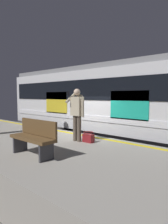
# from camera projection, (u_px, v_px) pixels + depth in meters

# --- Properties ---
(ground_plane) EXTENTS (24.40, 24.40, 0.00)m
(ground_plane) POSITION_uv_depth(u_px,v_px,m) (81.00, 157.00, 8.03)
(ground_plane) COLOR #4C4742
(platform) EXTENTS (15.02, 4.12, 1.02)m
(platform) POSITION_uv_depth(u_px,v_px,m) (39.00, 157.00, 6.44)
(platform) COLOR #9E998E
(platform) RESTS_ON ground
(safety_line) EXTENTS (14.72, 0.16, 0.01)m
(safety_line) POSITION_uv_depth(u_px,v_px,m) (76.00, 134.00, 7.72)
(safety_line) COLOR yellow
(safety_line) RESTS_ON platform
(track_rail_near) EXTENTS (19.53, 0.08, 0.16)m
(track_rail_near) POSITION_uv_depth(u_px,v_px,m) (101.00, 148.00, 9.08)
(track_rail_near) COLOR slate
(track_rail_near) RESTS_ON ground
(track_rail_far) EXTENTS (19.53, 0.08, 0.16)m
(track_rail_far) POSITION_uv_depth(u_px,v_px,m) (118.00, 143.00, 10.15)
(track_rail_far) COLOR slate
(track_rail_far) RESTS_ON ground
(train_carriage) EXTENTS (11.72, 2.81, 3.77)m
(train_carriage) POSITION_uv_depth(u_px,v_px,m) (105.00, 98.00, 9.62)
(train_carriage) COLOR silver
(train_carriage) RESTS_ON ground
(passenger) EXTENTS (0.57, 0.55, 1.74)m
(passenger) POSITION_uv_depth(u_px,v_px,m) (77.00, 110.00, 6.43)
(passenger) COLOR brown
(passenger) RESTS_ON platform
(handbag) EXTENTS (0.37, 0.33, 0.34)m
(handbag) POSITION_uv_depth(u_px,v_px,m) (88.00, 138.00, 6.36)
(handbag) COLOR maroon
(handbag) RESTS_ON platform
(bench) EXTENTS (1.42, 0.44, 0.90)m
(bench) POSITION_uv_depth(u_px,v_px,m) (34.00, 136.00, 4.93)
(bench) COLOR brown
(bench) RESTS_ON platform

